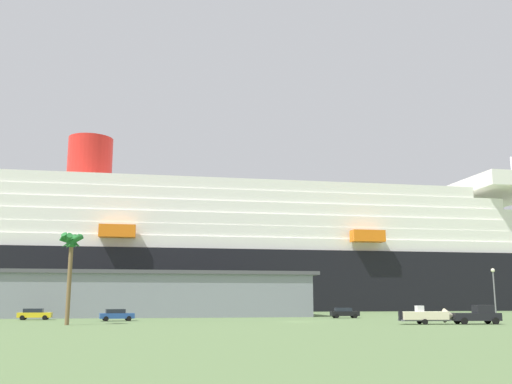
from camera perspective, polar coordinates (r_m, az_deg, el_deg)
ground_plane at (r=106.69m, az=0.03°, el=-12.07°), size 600.00×600.00×0.00m
cruise_ship at (r=150.61m, az=-0.18°, el=-6.50°), size 295.85×34.59×49.60m
terminal_building at (r=103.05m, az=-11.66°, el=-9.83°), size 59.68×20.96×7.44m
pickup_truck at (r=74.43m, az=20.98°, el=-11.27°), size 5.79×2.78×2.20m
small_boat_on_trailer at (r=72.21m, az=16.74°, el=-11.62°), size 7.39×2.47×2.15m
palm_tree at (r=70.83m, az=-17.76°, el=-5.44°), size 2.92×2.83×10.54m
street_lamp at (r=91.27m, az=22.42°, el=-8.54°), size 0.56×0.56×7.29m
parked_car_black_coupe at (r=92.64m, az=8.70°, el=-11.68°), size 4.52×2.36×1.58m
parked_car_blue_suv at (r=81.66m, az=-13.59°, el=-11.68°), size 4.74×2.60×1.58m
parked_car_yellow_taxi at (r=89.41m, az=-21.01°, el=-11.16°), size 4.59×2.06×1.58m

